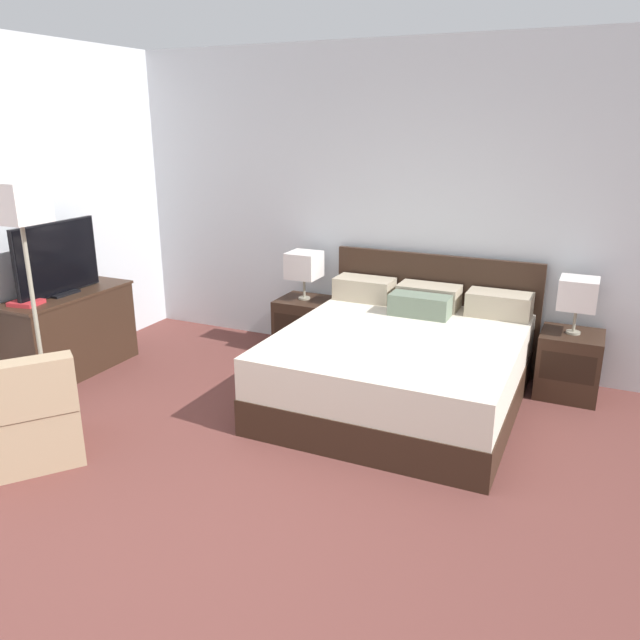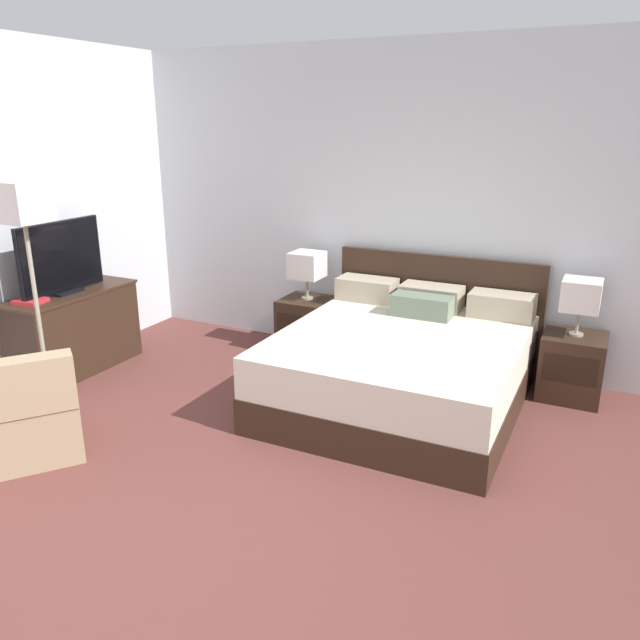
{
  "view_description": "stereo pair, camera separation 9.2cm",
  "coord_description": "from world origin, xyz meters",
  "px_view_note": "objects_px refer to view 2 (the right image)",
  "views": [
    {
      "loc": [
        1.74,
        -2.2,
        2.16
      ],
      "look_at": [
        -0.08,
        1.76,
        0.75
      ],
      "focal_mm": 35.0,
      "sensor_mm": 36.0,
      "label": 1
    },
    {
      "loc": [
        1.83,
        -2.16,
        2.16
      ],
      "look_at": [
        -0.08,
        1.76,
        0.75
      ],
      "focal_mm": 35.0,
      "sensor_mm": 36.0,
      "label": 2
    }
  ],
  "objects_px": {
    "dresser": "(75,330)",
    "armchair_by_window": "(22,416)",
    "table_lamp_right": "(581,295)",
    "book_red_cover": "(30,301)",
    "nightstand_right": "(572,366)",
    "tv": "(61,259)",
    "floor_lamp": "(24,220)",
    "table_lamp_left": "(307,265)",
    "bed": "(402,364)",
    "nightstand_left": "(307,325)"
  },
  "relations": [
    {
      "from": "dresser",
      "to": "armchair_by_window",
      "type": "relative_size",
      "value": 1.23
    },
    {
      "from": "armchair_by_window",
      "to": "table_lamp_right",
      "type": "bearing_deg",
      "value": 38.97
    },
    {
      "from": "table_lamp_right",
      "to": "book_red_cover",
      "type": "height_order",
      "value": "table_lamp_right"
    },
    {
      "from": "nightstand_right",
      "to": "book_red_cover",
      "type": "height_order",
      "value": "book_red_cover"
    },
    {
      "from": "dresser",
      "to": "book_red_cover",
      "type": "distance_m",
      "value": 0.54
    },
    {
      "from": "table_lamp_right",
      "to": "book_red_cover",
      "type": "xyz_separation_m",
      "value": [
        -4.04,
        -1.72,
        -0.11
      ]
    },
    {
      "from": "tv",
      "to": "floor_lamp",
      "type": "height_order",
      "value": "floor_lamp"
    },
    {
      "from": "armchair_by_window",
      "to": "book_red_cover",
      "type": "bearing_deg",
      "value": 134.6
    },
    {
      "from": "table_lamp_left",
      "to": "floor_lamp",
      "type": "height_order",
      "value": "floor_lamp"
    },
    {
      "from": "bed",
      "to": "nightstand_right",
      "type": "distance_m",
      "value": 1.38
    },
    {
      "from": "table_lamp_left",
      "to": "tv",
      "type": "height_order",
      "value": "tv"
    },
    {
      "from": "table_lamp_right",
      "to": "dresser",
      "type": "distance_m",
      "value": 4.27
    },
    {
      "from": "table_lamp_left",
      "to": "table_lamp_right",
      "type": "relative_size",
      "value": 1.0
    },
    {
      "from": "nightstand_left",
      "to": "tv",
      "type": "relative_size",
      "value": 0.62
    },
    {
      "from": "nightstand_right",
      "to": "tv",
      "type": "bearing_deg",
      "value": -161.25
    },
    {
      "from": "book_red_cover",
      "to": "table_lamp_left",
      "type": "bearing_deg",
      "value": 46.12
    },
    {
      "from": "dresser",
      "to": "floor_lamp",
      "type": "height_order",
      "value": "floor_lamp"
    },
    {
      "from": "nightstand_left",
      "to": "nightstand_right",
      "type": "relative_size",
      "value": 1.0
    },
    {
      "from": "bed",
      "to": "floor_lamp",
      "type": "distance_m",
      "value": 2.99
    },
    {
      "from": "bed",
      "to": "book_red_cover",
      "type": "distance_m",
      "value": 3.06
    },
    {
      "from": "tv",
      "to": "armchair_by_window",
      "type": "relative_size",
      "value": 0.89
    },
    {
      "from": "table_lamp_right",
      "to": "bed",
      "type": "bearing_deg",
      "value": -149.91
    },
    {
      "from": "bed",
      "to": "floor_lamp",
      "type": "relative_size",
      "value": 1.14
    },
    {
      "from": "book_red_cover",
      "to": "floor_lamp",
      "type": "relative_size",
      "value": 0.13
    },
    {
      "from": "dresser",
      "to": "armchair_by_window",
      "type": "xyz_separation_m",
      "value": [
        0.84,
        -1.26,
        -0.09
      ]
    },
    {
      "from": "nightstand_left",
      "to": "armchair_by_window",
      "type": "distance_m",
      "value": 2.7
    },
    {
      "from": "table_lamp_left",
      "to": "nightstand_right",
      "type": "bearing_deg",
      "value": -0.04
    },
    {
      "from": "table_lamp_left",
      "to": "table_lamp_right",
      "type": "height_order",
      "value": "same"
    },
    {
      "from": "nightstand_right",
      "to": "armchair_by_window",
      "type": "bearing_deg",
      "value": -141.04
    },
    {
      "from": "bed",
      "to": "nightstand_left",
      "type": "relative_size",
      "value": 3.76
    },
    {
      "from": "book_red_cover",
      "to": "dresser",
      "type": "bearing_deg",
      "value": 88.33
    },
    {
      "from": "bed",
      "to": "book_red_cover",
      "type": "bearing_deg",
      "value": -160.15
    },
    {
      "from": "nightstand_right",
      "to": "bed",
      "type": "bearing_deg",
      "value": -149.96
    },
    {
      "from": "floor_lamp",
      "to": "bed",
      "type": "bearing_deg",
      "value": 28.29
    },
    {
      "from": "nightstand_right",
      "to": "tv",
      "type": "distance_m",
      "value": 4.32
    },
    {
      "from": "bed",
      "to": "nightstand_right",
      "type": "height_order",
      "value": "bed"
    },
    {
      "from": "bed",
      "to": "armchair_by_window",
      "type": "height_order",
      "value": "bed"
    },
    {
      "from": "bed",
      "to": "dresser",
      "type": "relative_size",
      "value": 1.68
    },
    {
      "from": "floor_lamp",
      "to": "nightstand_left",
      "type": "bearing_deg",
      "value": 58.25
    },
    {
      "from": "armchair_by_window",
      "to": "bed",
      "type": "bearing_deg",
      "value": 43.42
    },
    {
      "from": "tv",
      "to": "book_red_cover",
      "type": "xyz_separation_m",
      "value": [
        -0.01,
        -0.35,
        -0.28
      ]
    },
    {
      "from": "nightstand_right",
      "to": "book_red_cover",
      "type": "distance_m",
      "value": 4.42
    },
    {
      "from": "nightstand_right",
      "to": "nightstand_left",
      "type": "bearing_deg",
      "value": 180.0
    },
    {
      "from": "nightstand_left",
      "to": "nightstand_right",
      "type": "xyz_separation_m",
      "value": [
        2.39,
        0.0,
        0.0
      ]
    },
    {
      "from": "bed",
      "to": "table_lamp_right",
      "type": "distance_m",
      "value": 1.48
    },
    {
      "from": "table_lamp_right",
      "to": "armchair_by_window",
      "type": "xyz_separation_m",
      "value": [
        -3.19,
        -2.58,
        -0.57
      ]
    },
    {
      "from": "tv",
      "to": "armchair_by_window",
      "type": "distance_m",
      "value": 1.65
    },
    {
      "from": "tv",
      "to": "armchair_by_window",
      "type": "xyz_separation_m",
      "value": [
        0.84,
        -1.21,
        -0.74
      ]
    },
    {
      "from": "dresser",
      "to": "tv",
      "type": "height_order",
      "value": "tv"
    },
    {
      "from": "nightstand_left",
      "to": "table_lamp_left",
      "type": "relative_size",
      "value": 1.17
    }
  ]
}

